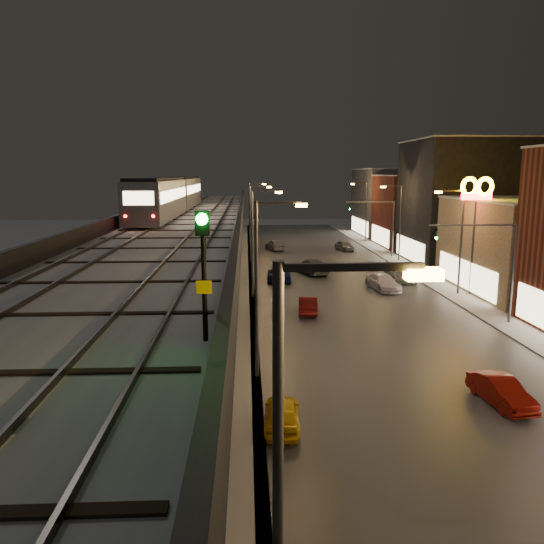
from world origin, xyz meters
name	(u,v)px	position (x,y,z in m)	size (l,w,h in m)	color
road_surface	(340,286)	(7.50, 35.00, 0.03)	(17.00, 120.00, 0.06)	#46474D
sidewalk_right	(446,285)	(17.50, 35.00, 0.07)	(4.00, 120.00, 0.14)	#9FA1A8
under_viaduct_pavement	(194,287)	(-6.00, 35.00, 0.03)	(11.00, 120.00, 0.06)	#9FA1A8
elevated_viaduct	(189,230)	(-6.00, 31.84, 5.62)	(9.00, 100.00, 6.30)	black
viaduct_trackbed	(189,221)	(-6.01, 31.97, 6.39)	(8.40, 100.00, 0.32)	#B2B7C1
viaduct_parapet_streetside	(241,215)	(-1.65, 32.00, 6.85)	(0.30, 100.00, 1.10)	black
viaduct_parapet_far	(136,216)	(-10.35, 32.00, 6.85)	(0.30, 100.00, 1.10)	black
building_c	(535,246)	(23.99, 32.00, 4.08)	(12.20, 15.20, 8.16)	#867158
building_d	(463,202)	(23.99, 48.00, 7.08)	(12.20, 13.20, 14.16)	black
building_e	(423,211)	(23.99, 62.00, 5.08)	(12.20, 12.20, 10.16)	maroon
building_f	(396,202)	(23.99, 76.00, 5.58)	(12.20, 16.20, 11.16)	#434245
streetlight_left_0	(295,490)	(-0.43, -5.00, 5.24)	(2.57, 0.28, 9.00)	#38383A
streetlight_left_1	(262,277)	(-0.43, 13.00, 5.24)	(2.57, 0.28, 9.00)	#38383A
streetlight_left_2	(256,236)	(-0.43, 31.00, 5.24)	(2.57, 0.28, 9.00)	#38383A
streetlight_right_2	(458,235)	(16.73, 31.00, 5.24)	(2.56, 0.28, 9.00)	#38383A
streetlight_left_3	(253,218)	(-0.43, 49.00, 5.24)	(2.57, 0.28, 9.00)	#38383A
streetlight_right_3	(398,217)	(16.73, 49.00, 5.24)	(2.56, 0.28, 9.00)	#38383A
streetlight_left_4	(251,208)	(-0.43, 67.00, 5.24)	(2.57, 0.28, 9.00)	#38383A
streetlight_right_4	(365,208)	(16.73, 67.00, 5.24)	(2.56, 0.28, 9.00)	#38383A
traffic_light_rig_a	(497,260)	(15.84, 22.00, 4.50)	(6.10, 0.34, 7.00)	#38383A
traffic_light_rig_b	(384,221)	(15.84, 52.00, 4.50)	(6.10, 0.34, 7.00)	#38383A
subway_train	(172,194)	(-8.50, 40.77, 8.29)	(2.81, 33.71, 3.36)	gray
rail_signal	(203,250)	(-2.10, -1.48, 8.67)	(0.33, 0.42, 2.89)	black
car_taxi	(282,415)	(0.22, 7.36, 0.61)	(1.44, 3.58, 1.22)	#E7B40E
car_near_white	(308,306)	(3.35, 25.36, 0.64)	(1.35, 3.88, 1.28)	maroon
car_mid_silver	(279,275)	(1.95, 37.52, 0.66)	(2.20, 4.76, 1.32)	#0E1342
car_mid_dark	(311,267)	(5.52, 41.05, 0.77)	(2.15, 5.29, 1.53)	#45484D
car_far_white	(275,245)	(2.66, 58.54, 0.74)	(1.75, 4.36, 1.48)	gray
car_onc_silver	(501,392)	(10.18, 9.10, 0.63)	(1.33, 3.81, 1.25)	maroon
car_onc_dark	(401,275)	(13.73, 36.88, 0.68)	(2.27, 4.91, 1.37)	#94979E
car_onc_white	(383,283)	(10.98, 33.09, 0.70)	(1.96, 4.83, 1.40)	white
car_onc_red	(344,246)	(12.07, 57.84, 0.67)	(1.57, 3.91, 1.33)	gray
sign_mcdonalds	(476,199)	(18.00, 30.84, 8.19)	(2.99, 0.70, 10.06)	#38383A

